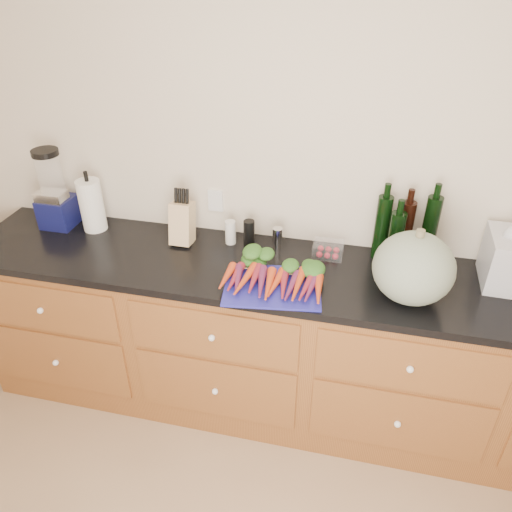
% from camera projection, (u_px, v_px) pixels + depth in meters
% --- Properties ---
extents(wall_back, '(4.10, 0.05, 2.60)m').
position_uv_depth(wall_back, '(332.00, 177.00, 2.47)').
color(wall_back, beige).
rests_on(wall_back, ground).
extents(cabinets, '(3.60, 0.64, 0.90)m').
position_uv_depth(cabinets, '(313.00, 349.00, 2.65)').
color(cabinets, brown).
rests_on(cabinets, ground).
extents(countertop, '(3.64, 0.62, 0.04)m').
position_uv_depth(countertop, '(319.00, 277.00, 2.40)').
color(countertop, black).
rests_on(countertop, cabinets).
extents(cutting_board, '(0.48, 0.39, 0.01)m').
position_uv_depth(cutting_board, '(273.00, 286.00, 2.29)').
color(cutting_board, '#222195').
rests_on(cutting_board, countertop).
extents(carrots, '(0.48, 0.33, 0.06)m').
position_uv_depth(carrots, '(274.00, 276.00, 2.31)').
color(carrots, red).
rests_on(carrots, cutting_board).
extents(squash, '(0.35, 0.35, 0.32)m').
position_uv_depth(squash, '(413.00, 268.00, 2.15)').
color(squash, slate).
rests_on(squash, countertop).
extents(blender_appliance, '(0.17, 0.17, 0.44)m').
position_uv_depth(blender_appliance, '(54.00, 193.00, 2.70)').
color(blender_appliance, '#0F1246').
rests_on(blender_appliance, countertop).
extents(paper_towel, '(0.13, 0.13, 0.29)m').
position_uv_depth(paper_towel, '(92.00, 205.00, 2.68)').
color(paper_towel, white).
rests_on(paper_towel, countertop).
extents(knife_block, '(0.11, 0.11, 0.22)m').
position_uv_depth(knife_block, '(182.00, 223.00, 2.59)').
color(knife_block, tan).
rests_on(knife_block, countertop).
extents(grinder_salt, '(0.06, 0.06, 0.13)m').
position_uv_depth(grinder_salt, '(230.00, 232.00, 2.60)').
color(grinder_salt, silver).
rests_on(grinder_salt, countertop).
extents(grinder_pepper, '(0.06, 0.06, 0.14)m').
position_uv_depth(grinder_pepper, '(249.00, 233.00, 2.58)').
color(grinder_pepper, black).
rests_on(grinder_pepper, countertop).
extents(canister_chrome, '(0.05, 0.05, 0.12)m').
position_uv_depth(canister_chrome, '(277.00, 239.00, 2.55)').
color(canister_chrome, silver).
rests_on(canister_chrome, countertop).
extents(tomato_box, '(0.15, 0.12, 0.07)m').
position_uv_depth(tomato_box, '(328.00, 250.00, 2.51)').
color(tomato_box, white).
rests_on(tomato_box, countertop).
extents(bottles, '(0.29, 0.15, 0.35)m').
position_uv_depth(bottles, '(403.00, 232.00, 2.41)').
color(bottles, black).
rests_on(bottles, countertop).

